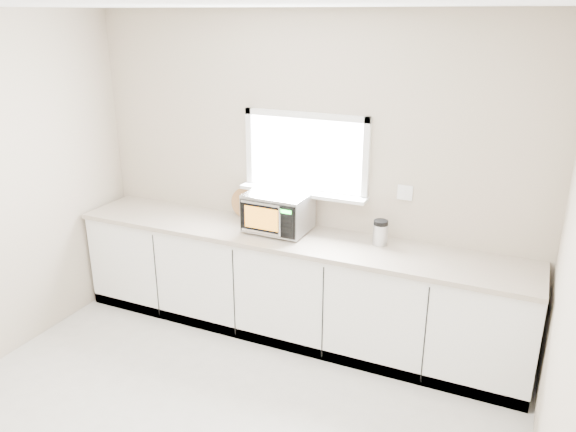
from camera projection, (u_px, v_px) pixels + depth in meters
The scene contains 7 objects.
back_wall at pixel (306, 175), 4.76m from camera, with size 4.00×0.17×2.70m.
cabinets at pixel (292, 287), 4.82m from camera, with size 3.92×0.60×0.88m, color white.
countertop at pixel (291, 238), 4.65m from camera, with size 3.92×0.64×0.04m, color #B6AC96.
microwave at pixel (278, 211), 4.69m from camera, with size 0.52×0.44×0.33m.
knife_block at pixel (258, 213), 4.83m from camera, with size 0.12×0.21×0.28m.
cutting_board at pixel (245, 203), 5.04m from camera, with size 0.27×0.27×0.02m, color #AE7043.
coffee_grinder at pixel (380, 232), 4.44m from camera, with size 0.15×0.15×0.21m.
Camera 1 is at (1.75, -2.25, 2.66)m, focal length 35.00 mm.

